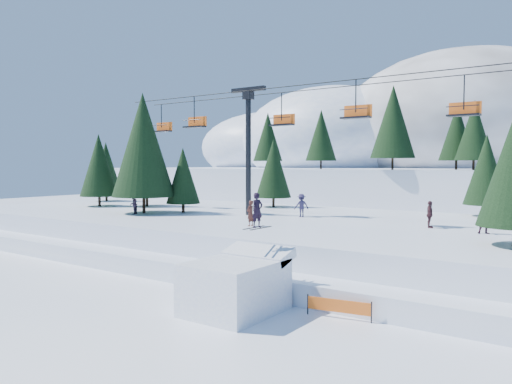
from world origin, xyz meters
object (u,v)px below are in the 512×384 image
Objects in this scene: chairlift at (360,125)px; banner_near at (339,306)px; banner_far at (474,318)px; jump_kicker at (237,284)px.

banner_near is (4.90, -13.50, -8.78)m from chairlift.
banner_near is at bearing -163.65° from banner_far.
jump_kicker is 17.25m from chairlift.
chairlift reaches higher than banner_near.
jump_kicker is at bearing -87.28° from chairlift.
jump_kicker reaches higher than banner_near.
jump_kicker is 9.87m from banner_far.
chairlift is 16.84× the size of banner_far.
banner_far is (9.30, 3.23, -0.72)m from jump_kicker.
banner_near is (4.17, 1.73, -0.72)m from jump_kicker.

